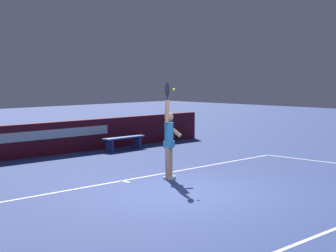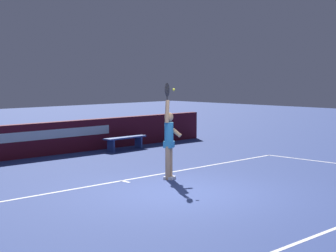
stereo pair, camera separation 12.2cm
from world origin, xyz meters
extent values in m
plane|color=navy|center=(0.00, 0.00, 0.00)|extent=(60.00, 60.00, 0.00)
cube|color=white|center=(0.00, 2.05, 0.00)|extent=(12.35, 0.09, 0.00)
cube|color=white|center=(0.00, 1.90, 0.00)|extent=(0.09, 0.30, 0.00)
cube|color=#4B101D|center=(0.00, 7.06, 0.53)|extent=(16.19, 0.27, 1.06)
cube|color=silver|center=(1.31, 6.92, 0.68)|extent=(4.48, 0.01, 0.29)
cylinder|color=tan|center=(1.05, 1.42, 0.41)|extent=(0.12, 0.12, 0.83)
cylinder|color=tan|center=(0.91, 1.37, 0.41)|extent=(0.12, 0.12, 0.83)
cube|color=white|center=(1.06, 1.40, 0.04)|extent=(0.18, 0.26, 0.07)
cube|color=white|center=(0.92, 1.35, 0.04)|extent=(0.18, 0.26, 0.07)
cylinder|color=#3496D2|center=(0.98, 1.39, 1.12)|extent=(0.22, 0.22, 0.59)
cube|color=#3496D2|center=(0.98, 1.39, 0.87)|extent=(0.31, 0.28, 0.16)
sphere|color=tan|center=(0.98, 1.39, 1.54)|extent=(0.22, 0.22, 0.22)
cylinder|color=tan|center=(0.88, 1.35, 1.69)|extent=(0.18, 0.15, 0.56)
cylinder|color=tan|center=(1.11, 1.38, 1.22)|extent=(0.26, 0.46, 0.37)
ellipsoid|color=black|center=(0.88, 1.35, 2.21)|extent=(0.33, 0.15, 0.39)
cylinder|color=black|center=(0.88, 1.35, 2.02)|extent=(0.03, 0.03, 0.18)
sphere|color=#D0DA36|center=(1.01, 1.26, 2.22)|extent=(0.07, 0.07, 0.07)
cube|color=#30478D|center=(3.74, 6.28, 0.42)|extent=(1.74, 0.46, 0.05)
cube|color=#30478D|center=(3.09, 6.24, 0.21)|extent=(0.08, 0.32, 0.42)
cube|color=#30478D|center=(4.39, 6.32, 0.21)|extent=(0.08, 0.32, 0.42)
camera|label=1|loc=(-8.87, -8.30, 2.60)|focal=60.53mm
camera|label=2|loc=(-8.79, -8.38, 2.60)|focal=60.53mm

